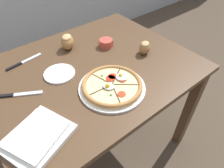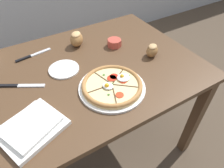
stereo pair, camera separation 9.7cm
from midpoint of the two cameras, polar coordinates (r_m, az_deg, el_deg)
ground_plane at (r=1.72m, az=-1.44°, el=-15.35°), size 12.00×12.00×0.00m
dining_table at (r=1.21m, az=-1.98°, el=1.18°), size 1.14×0.91×0.77m
pizza at (r=0.98m, az=2.87°, el=-0.59°), size 0.33×0.33×0.05m
ramekin_bowl at (r=1.29m, az=2.89°, el=11.65°), size 0.09×0.09×0.05m
napkin_folded at (r=0.87m, az=-19.12°, el=-11.82°), size 0.30×0.28×0.04m
bread_piece_near at (r=1.22m, az=13.69°, el=9.26°), size 0.11×0.10×0.08m
bread_piece_mid at (r=1.29m, az=-7.95°, el=12.60°), size 0.12×0.13×0.09m
knife_main at (r=1.08m, az=-22.30°, el=-0.57°), size 0.21×0.13×0.01m
knife_spare at (r=1.28m, az=-19.61°, el=7.69°), size 0.22×0.05×0.01m
side_saucer at (r=1.12m, az=-11.17°, el=4.07°), size 0.17×0.17×0.01m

